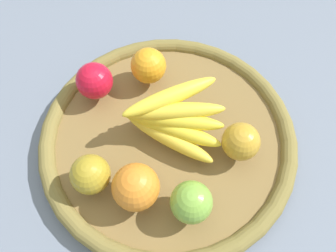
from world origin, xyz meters
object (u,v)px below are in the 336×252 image
apple_2 (191,202)px  apple_0 (94,81)px  apple_1 (90,174)px  apple_3 (241,142)px  orange_1 (136,187)px  orange_0 (148,66)px  banana_bunch (171,119)px

apple_2 → apple_0: 0.29m
apple_1 → apple_0: bearing=53.8°
apple_3 → apple_0: size_ratio=0.94×
apple_3 → orange_1: size_ratio=0.87×
apple_1 → orange_1: bearing=-57.5°
orange_1 → apple_0: bearing=72.4°
apple_2 → orange_1: size_ratio=0.88×
apple_1 → orange_0: orange_0 is taller
banana_bunch → orange_1: bearing=-155.1°
orange_1 → apple_0: 0.23m
apple_1 → apple_2: bearing=-56.2°
apple_2 → apple_3: size_ratio=1.02×
apple_2 → apple_0: bearing=86.5°
banana_bunch → orange_0: size_ratio=2.58×
banana_bunch → apple_3: 0.12m
banana_bunch → apple_1: banana_bunch is taller
apple_2 → banana_bunch: size_ratio=0.37×
banana_bunch → apple_3: (0.06, -0.11, -0.01)m
orange_1 → apple_0: orange_1 is taller
apple_1 → orange_1: (0.04, -0.07, 0.01)m
apple_0 → orange_0: 0.11m
apple_2 → apple_3: 0.14m
banana_bunch → apple_0: (-0.05, 0.16, -0.01)m
apple_0 → orange_0: bearing=-20.2°
apple_1 → apple_3: (0.23, -0.12, 0.00)m
apple_0 → orange_0: (0.10, -0.04, -0.00)m
banana_bunch → orange_0: bearing=68.9°
apple_2 → orange_1: orange_1 is taller
apple_2 → apple_0: size_ratio=0.96×
banana_bunch → apple_0: bearing=108.2°
banana_bunch → apple_0: banana_bunch is taller
apple_0 → orange_0: same height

